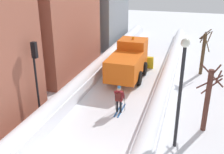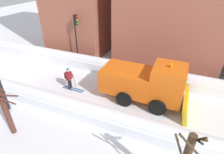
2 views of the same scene
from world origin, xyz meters
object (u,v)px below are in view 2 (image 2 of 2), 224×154
at_px(skier, 69,77).
at_px(traffic_light_pole, 76,30).
at_px(plow_truck, 146,82).
at_px(bare_tree_near, 4,106).

distance_m(skier, traffic_light_pole, 5.19).
bearing_deg(plow_truck, traffic_light_pole, -115.01).
relative_size(skier, bare_tree_near, 0.46).
distance_m(skier, bare_tree_near, 5.08).
relative_size(traffic_light_pole, bare_tree_near, 1.16).
relative_size(skier, traffic_light_pole, 0.39).
bearing_deg(traffic_light_pole, plow_truck, 64.99).
height_order(plow_truck, bare_tree_near, bare_tree_near).
bearing_deg(traffic_light_pole, bare_tree_near, 8.64).
bearing_deg(plow_truck, bare_tree_near, -46.41).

